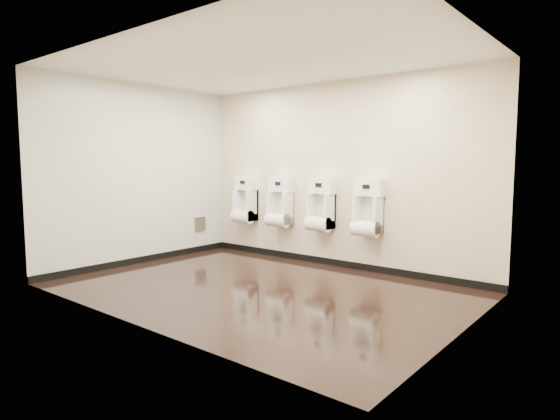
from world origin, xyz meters
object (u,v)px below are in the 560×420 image
Objects in this scene: access_panel at (200,224)px; urinal_3 at (368,212)px; urinal_0 at (245,203)px; urinal_2 at (320,209)px; urinal_1 at (280,206)px.

urinal_3 is at bearing 7.41° from access_panel.
urinal_0 is (0.73, 0.41, 0.38)m from access_panel.
access_panel is at bearing -170.04° from urinal_2.
urinal_2 is at bearing 180.00° from urinal_3.
urinal_2 is at bearing 0.00° from urinal_0.
urinal_3 reaches higher than access_panel.
access_panel is at bearing -150.77° from urinal_0.
access_panel is 0.31× the size of urinal_0.
urinal_3 is at bearing 0.00° from urinal_1.
access_panel is at bearing -165.00° from urinal_1.
urinal_0 and urinal_3 have the same top height.
urinal_2 is (2.32, 0.41, 0.38)m from access_panel.
access_panel is 0.31× the size of urinal_3.
urinal_2 is (0.80, 0.00, 0.00)m from urinal_1.
access_panel is 0.31× the size of urinal_2.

